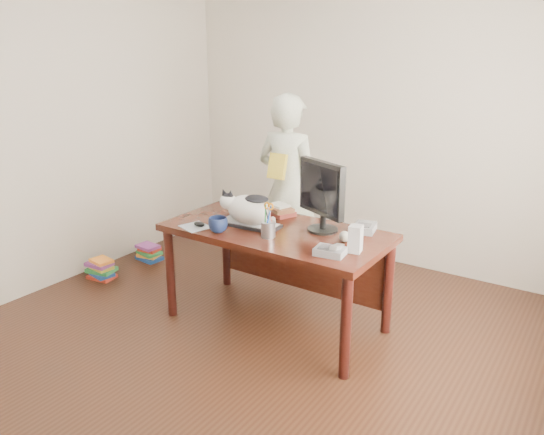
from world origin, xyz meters
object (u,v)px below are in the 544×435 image
at_px(monitor, 322,192).
at_px(book_stack, 280,210).
at_px(cat, 247,208).
at_px(coffee_mug, 218,225).
at_px(phone, 331,251).
at_px(baseball, 345,236).
at_px(calculator, 365,228).
at_px(desk, 282,245).
at_px(speaker, 355,239).
at_px(mouse, 199,224).
at_px(keyboard, 249,224).
at_px(book_pile_a, 101,269).
at_px(person, 288,189).
at_px(pen_cup, 268,227).
at_px(book_pile_b, 149,253).

height_order(monitor, book_stack, monitor).
bearing_deg(cat, coffee_mug, -115.86).
relative_size(phone, baseball, 2.80).
bearing_deg(coffee_mug, calculator, 34.72).
bearing_deg(monitor, desk, -144.48).
distance_m(speaker, baseball, 0.20).
bearing_deg(baseball, speaker, -43.13).
bearing_deg(speaker, mouse, 178.73).
xyz_separation_m(desk, speaker, (0.66, -0.17, 0.24)).
relative_size(cat, monitor, 0.90).
bearing_deg(book_stack, keyboard, -72.09).
distance_m(phone, book_pile_a, 2.41).
height_order(calculator, book_pile_a, calculator).
bearing_deg(phone, mouse, 174.48).
xyz_separation_m(monitor, person, (-0.68, 0.64, -0.21)).
bearing_deg(calculator, coffee_mug, -158.35).
height_order(monitor, baseball, monitor).
bearing_deg(monitor, coffee_mug, -120.91).
bearing_deg(calculator, speaker, -87.03).
bearing_deg(speaker, cat, 167.48).
xyz_separation_m(mouse, book_pile_a, (-1.26, 0.07, -0.68)).
height_order(keyboard, book_pile_a, keyboard).
xyz_separation_m(desk, pen_cup, (0.05, -0.25, 0.22)).
height_order(cat, book_pile_a, cat).
bearing_deg(calculator, book_pile_a, 179.43).
height_order(coffee_mug, book_stack, coffee_mug).
bearing_deg(mouse, keyboard, 54.40).
bearing_deg(cat, pen_cup, -28.58).
bearing_deg(book_stack, book_pile_b, -157.18).
relative_size(cat, baseball, 6.25).
bearing_deg(pen_cup, person, 114.80).
xyz_separation_m(keyboard, baseball, (0.72, 0.09, 0.02)).
distance_m(keyboard, book_stack, 0.35).
xyz_separation_m(desk, mouse, (-0.49, -0.35, 0.17)).
distance_m(baseball, person, 1.17).
xyz_separation_m(keyboard, book_stack, (0.04, 0.35, 0.02)).
height_order(pen_cup, calculator, pen_cup).
bearing_deg(person, desk, 118.69).
bearing_deg(person, pen_cup, 114.39).
height_order(coffee_mug, baseball, coffee_mug).
xyz_separation_m(keyboard, book_pile_b, (-1.52, 0.40, -0.69)).
bearing_deg(baseball, monitor, 157.55).
height_order(keyboard, pen_cup, pen_cup).
relative_size(pen_cup, book_pile_a, 0.92).
bearing_deg(mouse, pen_cup, 27.67).
height_order(desk, pen_cup, pen_cup).
bearing_deg(book_pile_b, speaker, -10.44).
bearing_deg(keyboard, calculator, 20.77).
height_order(cat, phone, cat).
relative_size(book_stack, book_pile_a, 0.97).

